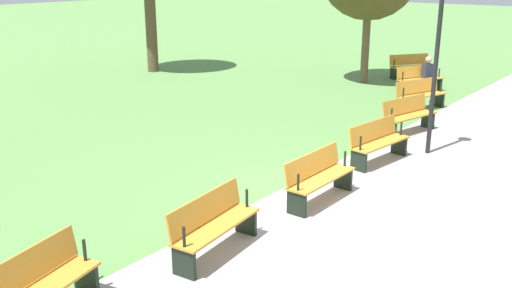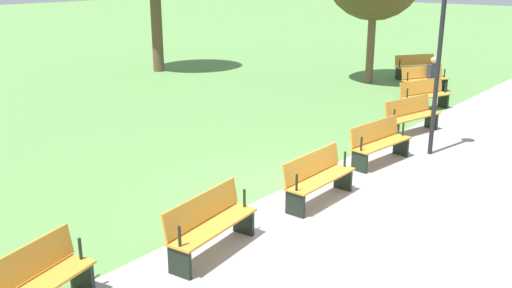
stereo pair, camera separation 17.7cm
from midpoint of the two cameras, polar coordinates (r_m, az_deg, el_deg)
ground_plane at (r=10.33m, az=6.07°, el=-5.78°), size 120.00×120.00×0.00m
path_paving at (r=9.76m, az=12.74°, el=-7.57°), size 40.89×4.47×0.01m
bench_0 at (r=22.61m, az=15.12°, el=7.66°), size 1.66×1.32×0.89m
bench_1 at (r=20.04m, az=15.92°, el=6.41°), size 1.71×1.18×0.89m
bench_2 at (r=17.46m, az=15.93°, el=4.87°), size 1.74×1.02×0.89m
bench_3 at (r=14.90m, az=14.79°, el=2.89°), size 1.74×0.85×0.89m
bench_4 at (r=12.44m, az=11.81°, el=0.28°), size 1.72×0.66×0.89m
bench_5 at (r=10.19m, az=5.84°, el=-3.27°), size 1.68×0.47×0.89m
bench_6 at (r=8.36m, az=-4.96°, el=-8.02°), size 1.72×0.66×0.89m
person_seated at (r=20.08m, az=16.82°, el=6.84°), size 0.50×0.60×1.20m
lamp_post at (r=12.91m, az=17.63°, el=10.97°), size 0.32×0.32×4.00m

